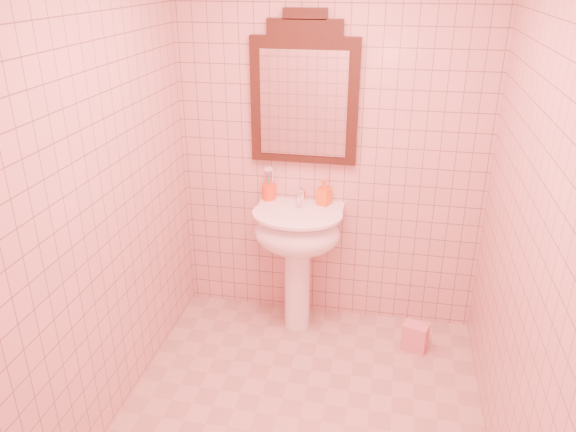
% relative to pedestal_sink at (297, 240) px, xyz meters
% --- Properties ---
extents(floor, '(2.20, 2.20, 0.00)m').
position_rel_pedestal_sink_xyz_m(floor, '(0.17, -0.87, -0.66)').
color(floor, tan).
rests_on(floor, ground).
extents(back_wall, '(2.00, 0.02, 2.50)m').
position_rel_pedestal_sink_xyz_m(back_wall, '(0.17, 0.23, 0.59)').
color(back_wall, '#CB978D').
rests_on(back_wall, floor).
extents(pedestal_sink, '(0.58, 0.58, 0.86)m').
position_rel_pedestal_sink_xyz_m(pedestal_sink, '(0.00, 0.00, 0.00)').
color(pedestal_sink, white).
rests_on(pedestal_sink, floor).
extents(faucet, '(0.04, 0.16, 0.11)m').
position_rel_pedestal_sink_xyz_m(faucet, '(0.00, 0.14, 0.26)').
color(faucet, white).
rests_on(faucet, pedestal_sink).
extents(mirror, '(0.67, 0.06, 0.94)m').
position_rel_pedestal_sink_xyz_m(mirror, '(-0.00, 0.20, 0.91)').
color(mirror, black).
rests_on(mirror, back_wall).
extents(toothbrush_cup, '(0.09, 0.09, 0.20)m').
position_rel_pedestal_sink_xyz_m(toothbrush_cup, '(-0.23, 0.18, 0.26)').
color(toothbrush_cup, '#EC3D13').
rests_on(toothbrush_cup, pedestal_sink).
extents(soap_dispenser, '(0.10, 0.10, 0.17)m').
position_rel_pedestal_sink_xyz_m(soap_dispenser, '(0.15, 0.16, 0.29)').
color(soap_dispenser, '#EE5C14').
rests_on(soap_dispenser, pedestal_sink).
extents(towel, '(0.18, 0.14, 0.19)m').
position_rel_pedestal_sink_xyz_m(towel, '(0.80, -0.12, -0.57)').
color(towel, '#C97682').
rests_on(towel, floor).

